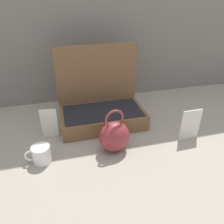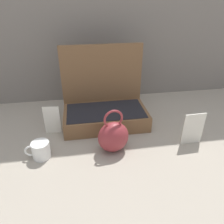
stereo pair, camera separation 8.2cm
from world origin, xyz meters
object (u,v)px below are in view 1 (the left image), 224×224
teal_pouch_handbag (114,136)px  info_card_left (190,125)px  coffee_mug (41,154)px  poster_card_right (49,123)px  open_suitcase (101,107)px

teal_pouch_handbag → info_card_left: teal_pouch_handbag is taller
coffee_mug → poster_card_right: 0.21m
coffee_mug → poster_card_right: poster_card_right is taller
coffee_mug → info_card_left: 0.75m
poster_card_right → open_suitcase: bearing=22.2°
coffee_mug → teal_pouch_handbag: bearing=-0.4°
open_suitcase → poster_card_right: bearing=-164.4°
open_suitcase → info_card_left: open_suitcase is taller
coffee_mug → info_card_left: info_card_left is taller
info_card_left → teal_pouch_handbag: bearing=176.8°
poster_card_right → coffee_mug: bearing=-95.8°
info_card_left → poster_card_right: info_card_left is taller
open_suitcase → info_card_left: bearing=-35.6°
info_card_left → poster_card_right: bearing=161.6°
teal_pouch_handbag → coffee_mug: size_ratio=1.93×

